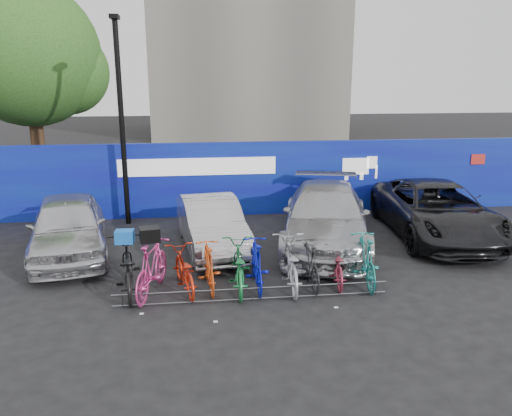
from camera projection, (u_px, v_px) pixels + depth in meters
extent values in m
plane|color=black|center=(250.00, 289.00, 10.74)|extent=(100.00, 100.00, 0.00)
cube|color=#100B9C|center=(229.00, 179.00, 16.19)|extent=(22.00, 0.15, 2.40)
cube|color=white|center=(198.00, 167.00, 15.86)|extent=(5.00, 0.02, 0.55)
cube|color=white|center=(356.00, 166.00, 16.50)|extent=(1.20, 0.02, 0.90)
cube|color=red|center=(478.00, 159.00, 16.97)|extent=(0.50, 0.02, 0.35)
cylinder|color=#382314|center=(38.00, 142.00, 18.98)|extent=(0.50, 0.50, 4.00)
sphere|color=#22541A|center=(28.00, 55.00, 18.17)|extent=(5.20, 5.20, 5.20)
sphere|color=#22541A|center=(66.00, 72.00, 18.75)|extent=(3.20, 3.20, 3.20)
cylinder|color=black|center=(122.00, 126.00, 14.77)|extent=(0.16, 0.16, 6.00)
cube|color=black|center=(114.00, 17.00, 13.99)|extent=(0.25, 0.50, 0.12)
cylinder|color=#595B60|center=(253.00, 288.00, 10.09)|extent=(5.60, 0.03, 0.03)
cylinder|color=#595B60|center=(253.00, 299.00, 10.15)|extent=(5.60, 0.03, 0.03)
cylinder|color=#595B60|center=(122.00, 302.00, 9.81)|extent=(0.03, 0.03, 0.28)
cylinder|color=#595B60|center=(189.00, 298.00, 9.97)|extent=(0.03, 0.03, 0.28)
cylinder|color=#595B60|center=(253.00, 295.00, 10.12)|extent=(0.03, 0.03, 0.28)
cylinder|color=#595B60|center=(316.00, 291.00, 10.28)|extent=(0.03, 0.03, 0.28)
cylinder|color=#595B60|center=(376.00, 288.00, 10.43)|extent=(0.03, 0.03, 0.28)
imported|color=#BABABF|center=(68.00, 226.00, 12.60)|extent=(2.64, 4.76, 1.53)
imported|color=#9E9DA2|center=(212.00, 224.00, 13.07)|extent=(1.97, 4.25, 1.35)
imported|color=#ACACB0|center=(326.00, 216.00, 13.38)|extent=(3.51, 5.85, 1.59)
imported|color=black|center=(436.00, 210.00, 14.10)|extent=(3.03, 5.72, 1.53)
imported|color=black|center=(127.00, 268.00, 10.43)|extent=(1.04, 2.19, 1.11)
imported|color=#D03682|center=(152.00, 268.00, 10.36)|extent=(1.00, 2.01, 1.16)
imported|color=red|center=(184.00, 270.00, 10.55)|extent=(0.98, 1.82, 0.91)
imported|color=#E04F17|center=(209.00, 266.00, 10.66)|extent=(0.61, 1.71, 1.00)
imported|color=#1B7A3C|center=(238.00, 266.00, 10.63)|extent=(0.76, 1.96, 1.02)
imported|color=#0B14B5|center=(257.00, 264.00, 10.69)|extent=(0.52, 1.77, 1.06)
imported|color=#969A9D|center=(290.00, 264.00, 10.73)|extent=(0.83, 2.03, 1.05)
imported|color=#262628|center=(309.00, 264.00, 10.82)|extent=(0.50, 1.67, 1.00)
imported|color=maroon|center=(336.00, 264.00, 10.96)|extent=(0.83, 1.77, 0.89)
imported|color=#1C7E7A|center=(365.00, 260.00, 10.89)|extent=(0.71, 1.89, 1.11)
cube|color=blue|center=(125.00, 237.00, 10.25)|extent=(0.38, 0.30, 0.27)
cube|color=black|center=(150.00, 234.00, 10.17)|extent=(0.46, 0.42, 0.29)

